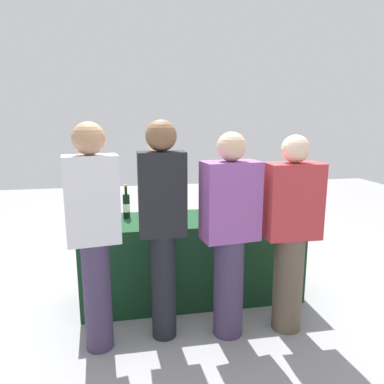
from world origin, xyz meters
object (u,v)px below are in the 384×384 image
object	(u,v)px
ice_bucket	(269,205)
guest_1	(163,221)
wine_bottle_1	(126,206)
wine_bottle_4	(253,201)
wine_bottle_3	(216,202)
guest_3	(291,229)
wine_glass_1	(174,213)
wine_glass_2	(206,211)
guest_2	(230,231)
wine_bottle_5	(262,200)
menu_board	(248,224)
server_pouring	(158,198)
wine_bottle_0	(108,208)
wine_glass_0	(113,216)
guest_0	(94,230)
wine_bottle_2	(203,202)

from	to	relation	value
ice_bucket	guest_1	xyz separation A→B (m)	(-1.08, -0.57, 0.06)
wine_bottle_1	wine_bottle_4	bearing A→B (deg)	-0.93
wine_bottle_3	guest_3	distance (m)	0.93
wine_glass_1	wine_glass_2	xyz separation A→B (m)	(0.30, 0.04, -0.00)
guest_2	wine_bottle_5	bearing A→B (deg)	46.97
guest_1	menu_board	xyz separation A→B (m)	(1.17, 1.39, -0.49)
wine_bottle_1	server_pouring	world-z (taller)	server_pouring
wine_bottle_0	wine_glass_0	distance (m)	0.24
wine_bottle_3	wine_bottle_4	size ratio (longest dim) A/B	0.92
wine_bottle_5	menu_board	xyz separation A→B (m)	(0.09, 0.67, -0.45)
wine_glass_2	wine_bottle_3	bearing A→B (deg)	61.12
server_pouring	guest_1	bearing A→B (deg)	78.63
wine_bottle_3	wine_glass_0	xyz separation A→B (m)	(-0.98, -0.32, -0.00)
guest_2	wine_bottle_0	bearing A→B (deg)	134.62
wine_glass_0	wine_glass_2	bearing A→B (deg)	1.70
wine_bottle_0	server_pouring	size ratio (longest dim) A/B	0.21
wine_bottle_5	wine_bottle_3	bearing A→B (deg)	175.80
guest_2	guest_1	bearing A→B (deg)	165.60
wine_glass_0	wine_glass_2	xyz separation A→B (m)	(0.82, 0.02, -0.01)
wine_bottle_4	guest_2	world-z (taller)	guest_2
wine_bottle_3	wine_glass_2	bearing A→B (deg)	-118.88
wine_bottle_4	guest_2	bearing A→B (deg)	-121.44
guest_0	wine_bottle_4	bearing A→B (deg)	19.24
wine_bottle_4	ice_bucket	world-z (taller)	wine_bottle_4
guest_1	wine_bottle_1	bearing A→B (deg)	110.30
wine_glass_0	wine_glass_2	world-z (taller)	wine_glass_0
ice_bucket	wine_bottle_1	bearing A→B (deg)	173.72
guest_0	guest_2	size ratio (longest dim) A/B	1.05
wine_bottle_5	guest_1	xyz separation A→B (m)	(-1.08, -0.73, 0.04)
wine_bottle_3	ice_bucket	world-z (taller)	wine_bottle_3
menu_board	guest_0	bearing A→B (deg)	-142.50
wine_glass_1	guest_2	bearing A→B (deg)	-53.50
menu_board	server_pouring	bearing A→B (deg)	-173.80
wine_bottle_2	wine_bottle_4	size ratio (longest dim) A/B	0.99
wine_glass_2	guest_3	world-z (taller)	guest_3
guest_0	wine_bottle_1	bearing A→B (deg)	65.11
wine_bottle_4	guest_0	distance (m)	1.65
wine_glass_2	ice_bucket	distance (m)	0.64
guest_0	menu_board	size ratio (longest dim) A/B	1.84
wine_bottle_5	wine_glass_2	distance (m)	0.69
wine_glass_1	menu_board	world-z (taller)	wine_glass_1
wine_bottle_2	ice_bucket	size ratio (longest dim) A/B	1.53
wine_bottle_5	wine_bottle_0	bearing A→B (deg)	-177.89
wine_glass_1	wine_glass_0	bearing A→B (deg)	178.17
wine_bottle_0	wine_glass_0	xyz separation A→B (m)	(0.05, -0.23, -0.01)
server_pouring	wine_bottle_4	bearing A→B (deg)	142.56
guest_3	wine_bottle_5	bearing A→B (deg)	85.53
wine_bottle_0	guest_2	distance (m)	1.19
menu_board	guest_3	bearing A→B (deg)	-99.99
wine_bottle_4	wine_glass_0	size ratio (longest dim) A/B	2.21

